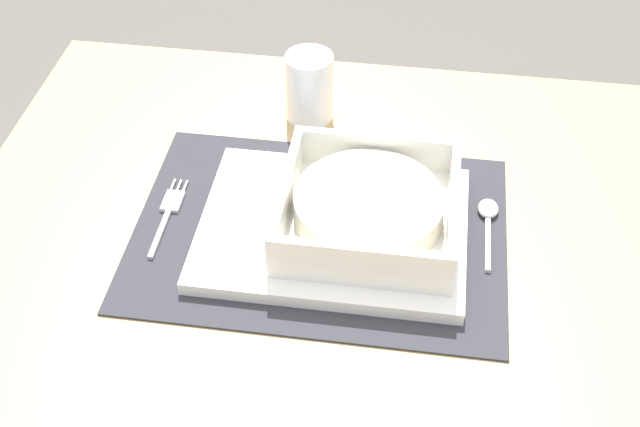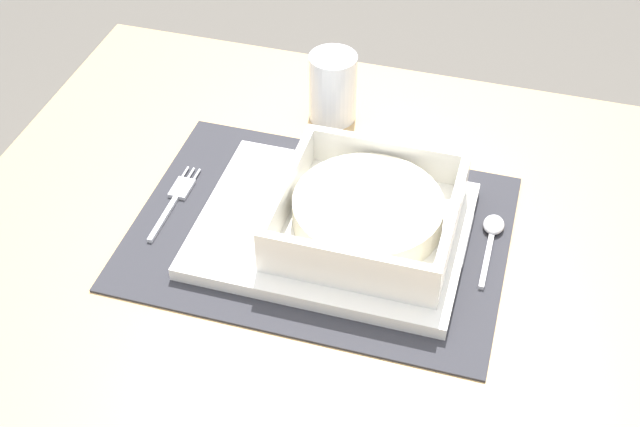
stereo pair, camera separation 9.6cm
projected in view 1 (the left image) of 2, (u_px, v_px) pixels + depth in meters
The scene contains 8 objects.
dining_table at pixel (311, 297), 1.08m from camera, with size 0.83×0.69×0.76m.
placemat at pixel (320, 232), 0.98m from camera, with size 0.42×0.31×0.00m, color #2D2D33.
serving_plate at pixel (333, 228), 0.97m from camera, with size 0.30×0.23×0.02m, color white.
porridge_bowl at pixel (368, 209), 0.95m from camera, with size 0.19×0.19×0.05m.
fork at pixel (169, 211), 1.00m from camera, with size 0.02×0.13×0.00m.
spoon at pixel (488, 216), 0.99m from camera, with size 0.02×0.11×0.01m.
butter_knife at pixel (460, 250), 0.95m from camera, with size 0.01×0.14×0.01m.
drinking_glass at pixel (309, 90), 1.11m from camera, with size 0.06×0.06×0.09m.
Camera 1 is at (0.11, -0.70, 1.45)m, focal length 47.95 mm.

